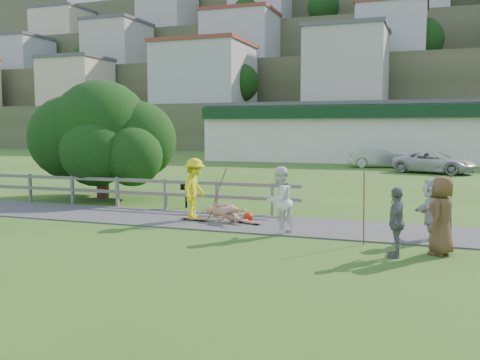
{
  "coord_description": "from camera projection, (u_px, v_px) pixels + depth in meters",
  "views": [
    {
      "loc": [
        6.91,
        -13.73,
        2.91
      ],
      "look_at": [
        1.31,
        2.0,
        1.28
      ],
      "focal_mm": 40.0,
      "sensor_mm": 36.0,
      "label": 1
    }
  ],
  "objects": [
    {
      "name": "ground",
      "position": [
        174.0,
        229.0,
        15.47
      ],
      "size": [
        260.0,
        260.0,
        0.0
      ],
      "primitive_type": "plane",
      "color": "#345D1A",
      "rests_on": "ground"
    },
    {
      "name": "path",
      "position": [
        196.0,
        220.0,
        16.87
      ],
      "size": [
        34.0,
        3.0,
        0.04
      ],
      "primitive_type": "cube",
      "color": "#3D3C3F",
      "rests_on": "ground"
    },
    {
      "name": "fence",
      "position": [
        103.0,
        187.0,
        20.03
      ],
      "size": [
        15.05,
        0.1,
        1.1
      ],
      "color": "#67625A",
      "rests_on": "ground"
    },
    {
      "name": "strip_mall",
      "position": [
        395.0,
        132.0,
        46.64
      ],
      "size": [
        32.5,
        10.75,
        5.1
      ],
      "color": "silver",
      "rests_on": "ground"
    },
    {
      "name": "hillside",
      "position": [
        394.0,
        66.0,
        99.68
      ],
      "size": [
        220.0,
        67.0,
        47.5
      ],
      "color": "#434C2C",
      "rests_on": "ground"
    },
    {
      "name": "skater_rider",
      "position": [
        194.0,
        192.0,
        16.62
      ],
      "size": [
        0.73,
        1.23,
        1.88
      ],
      "primitive_type": "imported",
      "rotation": [
        0.0,
        0.0,
        1.59
      ],
      "color": "yellow",
      "rests_on": "ground"
    },
    {
      "name": "skater_fallen",
      "position": [
        226.0,
        213.0,
        16.44
      ],
      "size": [
        1.15,
        1.69,
        0.62
      ],
      "primitive_type": "imported",
      "rotation": [
        0.0,
        0.0,
        1.09
      ],
      "color": "tan",
      "rests_on": "ground"
    },
    {
      "name": "spectator_a",
      "position": [
        279.0,
        201.0,
        14.59
      ],
      "size": [
        1.02,
        1.12,
        1.87
      ],
      "primitive_type": "imported",
      "rotation": [
        0.0,
        0.0,
        4.29
      ],
      "color": "white",
      "rests_on": "ground"
    },
    {
      "name": "spectator_b",
      "position": [
        396.0,
        222.0,
        12.04
      ],
      "size": [
        0.41,
        0.95,
        1.6
      ],
      "primitive_type": "imported",
      "rotation": [
        0.0,
        0.0,
        4.74
      ],
      "color": "slate",
      "rests_on": "ground"
    },
    {
      "name": "spectator_c",
      "position": [
        442.0,
        216.0,
        12.25
      ],
      "size": [
        0.84,
        1.03,
        1.82
      ],
      "primitive_type": "imported",
      "rotation": [
        0.0,
        0.0,
        4.38
      ],
      "color": "brown",
      "rests_on": "ground"
    },
    {
      "name": "spectator_d",
      "position": [
        431.0,
        210.0,
        13.78
      ],
      "size": [
        0.8,
        1.58,
        1.63
      ],
      "primitive_type": "imported",
      "rotation": [
        0.0,
        0.0,
        4.49
      ],
      "color": "#BBBAB6",
      "rests_on": "ground"
    },
    {
      "name": "car_silver",
      "position": [
        380.0,
        157.0,
        39.44
      ],
      "size": [
        4.77,
        2.53,
        1.49
      ],
      "primitive_type": "imported",
      "rotation": [
        0.0,
        0.0,
        1.79
      ],
      "color": "#A7ABAF",
      "rests_on": "ground"
    },
    {
      "name": "car_white",
      "position": [
        434.0,
        162.0,
        34.34
      ],
      "size": [
        5.56,
        3.94,
        1.41
      ],
      "primitive_type": "imported",
      "rotation": [
        0.0,
        0.0,
        1.22
      ],
      "color": "#BBBCB8",
      "rests_on": "ground"
    },
    {
      "name": "tree",
      "position": [
        102.0,
        148.0,
        22.17
      ],
      "size": [
        6.62,
        6.62,
        4.16
      ],
      "primitive_type": null,
      "color": "black",
      "rests_on": "ground"
    },
    {
      "name": "bbq",
      "position": [
        186.0,
        196.0,
        19.53
      ],
      "size": [
        0.5,
        0.45,
        0.88
      ],
      "primitive_type": null,
      "rotation": [
        0.0,
        0.0,
        0.4
      ],
      "color": "black",
      "rests_on": "ground"
    },
    {
      "name": "longboard_rider",
      "position": [
        195.0,
        220.0,
        16.7
      ],
      "size": [
        1.01,
        0.45,
        0.11
      ],
      "primitive_type": null,
      "rotation": [
        0.0,
        0.0,
        -0.22
      ],
      "color": "olive",
      "rests_on": "ground"
    },
    {
      "name": "longboard_fallen",
      "position": [
        250.0,
        223.0,
        16.11
      ],
      "size": [
        0.91,
        0.48,
        0.1
      ],
      "primitive_type": null,
      "rotation": [
        0.0,
        0.0,
        -0.32
      ],
      "color": "olive",
      "rests_on": "ground"
    },
    {
      "name": "helmet",
      "position": [
        248.0,
        217.0,
        16.58
      ],
      "size": [
        0.31,
        0.31,
        0.31
      ],
      "primitive_type": "sphere",
      "color": "red",
      "rests_on": "ground"
    },
    {
      "name": "pole_rider",
      "position": [
        217.0,
        193.0,
        16.8
      ],
      "size": [
        0.03,
        0.03,
        1.77
      ],
      "primitive_type": "cylinder",
      "color": "brown",
      "rests_on": "ground"
    },
    {
      "name": "pole_spec_left",
      "position": [
        364.0,
        208.0,
        13.3
      ],
      "size": [
        0.03,
        0.03,
        1.84
      ],
      "primitive_type": "cylinder",
      "color": "brown",
      "rests_on": "ground"
    },
    {
      "name": "pole_spec_right",
      "position": [
        451.0,
        213.0,
        12.65
      ],
      "size": [
        0.03,
        0.03,
        1.83
      ],
      "primitive_type": "cylinder",
      "color": "brown",
      "rests_on": "ground"
    }
  ]
}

